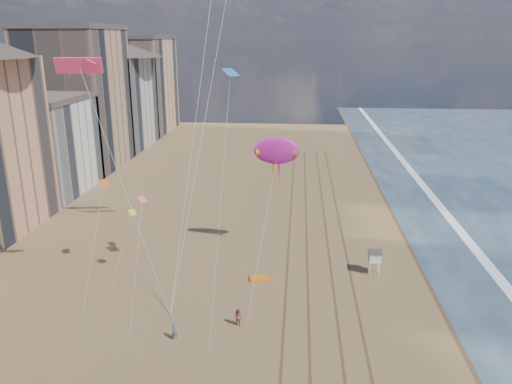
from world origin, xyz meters
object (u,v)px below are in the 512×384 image
grounded_kite (260,278)px  lifeguard_stand (375,257)px  kite_flyer_a (175,331)px  kite_flyer_b (238,317)px  show_kite (277,151)px

grounded_kite → lifeguard_stand: bearing=3.3°
kite_flyer_a → kite_flyer_b: bearing=9.9°
grounded_kite → show_kite: show_kite is taller
grounded_kite → show_kite: bearing=71.3°
kite_flyer_a → kite_flyer_b: kite_flyer_b is taller
kite_flyer_a → lifeguard_stand: bearing=20.6°
lifeguard_stand → kite_flyer_b: (-14.51, -12.35, -1.29)m
lifeguard_stand → grounded_kite: 13.62m
show_kite → kite_flyer_a: size_ratio=12.20×
show_kite → kite_flyer_b: bearing=-99.0°
show_kite → kite_flyer_a: 24.96m
lifeguard_stand → kite_flyer_b: size_ratio=1.56×
grounded_kite → kite_flyer_a: bearing=-126.4°
kite_flyer_a → grounded_kite: bearing=45.0°
lifeguard_stand → grounded_kite: (-13.21, -2.60, -2.08)m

